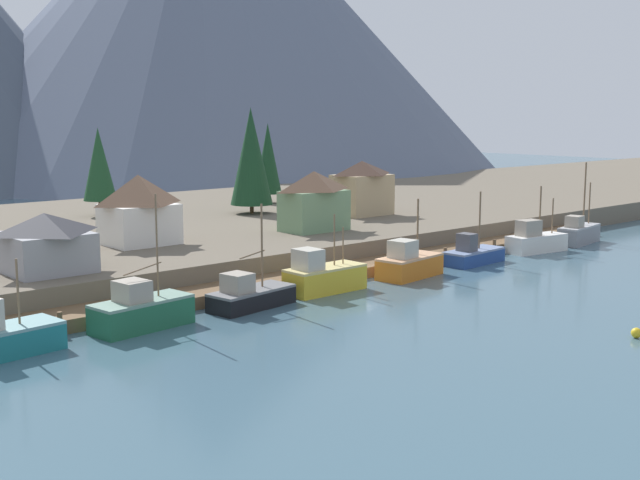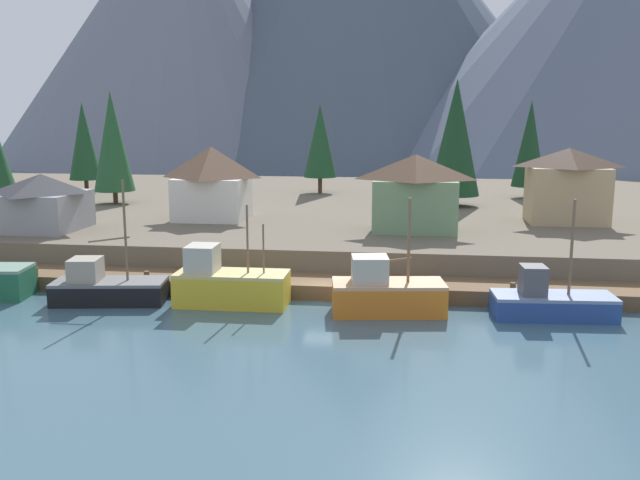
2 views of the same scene
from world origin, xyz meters
TOP-DOWN VIEW (x-y plane):
  - ground_plane at (0.00, 20.00)m, footprint 400.00×400.00m
  - dock at (0.00, 1.99)m, footprint 80.00×4.00m
  - shoreline_bank at (0.00, 32.00)m, footprint 400.00×56.00m
  - mountain_east_peak at (68.03, 126.62)m, footprint 149.34×149.34m
  - mountain_far_ridge at (99.81, 152.57)m, footprint 75.88×75.88m
  - fishing_boat_teal at (-32.78, -2.05)m, footprint 7.38×3.76m
  - fishing_boat_green at (-23.11, -2.02)m, footprint 7.40×3.71m
  - fishing_boat_black at (-13.82, -2.09)m, footprint 7.43×3.80m
  - fishing_boat_yellow at (-5.88, -1.60)m, footprint 7.13×2.91m
  - fishing_boat_orange at (4.12, -2.11)m, footprint 7.13×3.86m
  - fishing_boat_blue at (13.94, -1.73)m, footprint 7.26×3.16m
  - fishing_boat_white at (24.42, -1.86)m, footprint 7.39×3.51m
  - fishing_boat_grey at (33.02, -1.86)m, footprint 7.38×3.42m
  - house_tan at (19.12, 19.39)m, footprint 6.94×5.00m
  - house_grey at (-24.67, 9.95)m, footprint 6.37×6.71m
  - house_green at (5.87, 13.02)m, footprint 7.08×4.36m
  - house_white at (-12.37, 17.26)m, footprint 6.55×5.73m
  - conifer_mid_left at (-5.38, 39.22)m, footprint 3.97×3.97m
  - conifer_mid_right at (9.96, 29.47)m, footprint 5.23×5.23m
  - conifer_back_right at (18.71, 37.39)m, footprint 3.73×3.73m
  - channel_buoy at (0.47, -25.91)m, footprint 0.70×0.70m

SIDE VIEW (x-z plane):
  - ground_plane at x=0.00m, z-range -1.00..0.00m
  - channel_buoy at x=0.47m, z-range 0.00..0.70m
  - dock at x=0.00m, z-range -0.30..1.30m
  - fishing_boat_blue at x=13.94m, z-range -2.64..4.51m
  - fishing_boat_black at x=-13.82m, z-range -2.98..4.95m
  - fishing_boat_teal at x=-32.78m, z-range -1.85..4.09m
  - fishing_boat_grey at x=33.02m, z-range -3.38..5.87m
  - shoreline_bank at x=0.00m, z-range 0.00..2.50m
  - fishing_boat_white at x=24.42m, z-range -2.29..4.81m
  - fishing_boat_orange at x=4.12m, z-range -2.29..4.81m
  - fishing_boat_green at x=-23.11m, z-range -3.37..5.93m
  - fishing_boat_yellow at x=-5.88m, z-range -1.89..4.58m
  - house_grey at x=-24.67m, z-range 2.55..7.19m
  - house_green at x=5.87m, z-range 2.57..8.87m
  - house_tan at x=19.12m, z-range 2.56..9.14m
  - house_white at x=-12.37m, z-range 2.58..9.18m
  - conifer_back_right at x=18.71m, z-range 3.14..14.09m
  - conifer_mid_left at x=-5.38m, z-range 3.44..14.05m
  - conifer_mid_right at x=9.96m, z-range 3.05..16.06m
  - mountain_far_ridge at x=99.81m, z-range 0.00..53.06m
  - mountain_east_peak at x=68.03m, z-range 0.00..80.52m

